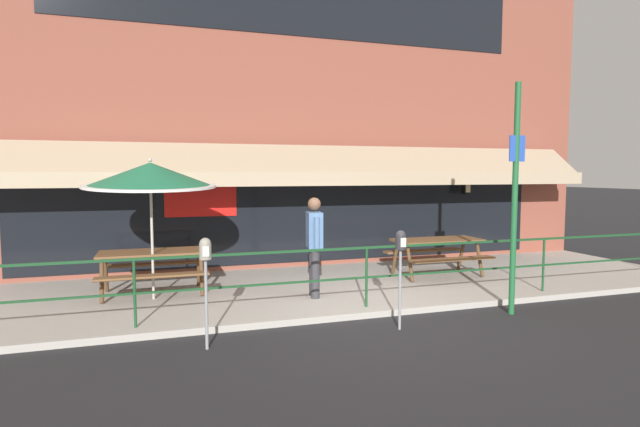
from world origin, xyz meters
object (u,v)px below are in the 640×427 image
Objects in this scene: picnic_table_left at (153,260)px; parking_meter_near at (205,259)px; picnic_table_centre at (437,247)px; patio_umbrella_left at (150,176)px; street_sign_pole at (515,196)px; pedestrian_walking at (314,242)px; parking_meter_far at (401,250)px.

picnic_table_left is 2.90m from parking_meter_near.
patio_umbrella_left reaches higher than picnic_table_centre.
picnic_table_centre is at bearing 85.83° from street_sign_pole.
patio_umbrella_left reaches higher than parking_meter_near.
picnic_table_left is 1.51m from patio_umbrella_left.
patio_umbrella_left is 2.95m from pedestrian_walking.
picnic_table_left is 5.58m from picnic_table_centre.
patio_umbrella_left is 2.75m from parking_meter_near.
picnic_table_centre is 0.50× the size of street_sign_pole.
patio_umbrella_left is at bearing 143.32° from parking_meter_far.
pedestrian_walking reaches higher than parking_meter_near.
street_sign_pole is at bearing -30.52° from pedestrian_walking.
pedestrian_walking reaches higher than parking_meter_far.
street_sign_pole is (2.05, 0.17, 0.72)m from parking_meter_far.
street_sign_pole is at bearing -23.33° from patio_umbrella_left.
patio_umbrella_left is 1.39× the size of pedestrian_walking.
parking_meter_near reaches higher than picnic_table_left.
picnic_table_left is 1.27× the size of parking_meter_near.
parking_meter_near is at bearing -151.50° from picnic_table_centre.
pedestrian_walking is (2.63, -0.70, -1.12)m from patio_umbrella_left.
parking_meter_far is at bearing -129.56° from picnic_table_centre.
patio_umbrella_left is 1.67× the size of parking_meter_near.
pedestrian_walking reaches higher than picnic_table_centre.
patio_umbrella_left reaches higher than parking_meter_far.
street_sign_pole reaches higher than pedestrian_walking.
picnic_table_centre is 5.62m from parking_meter_near.
patio_umbrella_left is 1.67× the size of parking_meter_far.
street_sign_pole is (4.73, 0.14, 0.72)m from parking_meter_near.
picnic_table_centre is 2.79m from street_sign_pole.
parking_meter_far is at bearing -0.65° from parking_meter_near.
patio_umbrella_left is (-0.00, -0.33, 1.47)m from picnic_table_left.
parking_meter_near reaches higher than picnic_table_centre.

